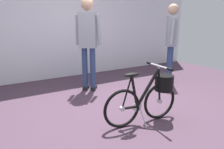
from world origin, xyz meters
The scene contains 5 objects.
ground_plane centered at (0.00, 0.00, 0.00)m, with size 8.21×8.21×0.00m, color #473342.
back_wall centered at (0.00, 2.45, 1.56)m, with size 8.21×0.10×3.11m, color silver.
folding_bike_foreground centered at (0.23, -0.54, 0.39)m, with size 1.13×0.53×0.80m.
visitor_near_wall centered at (0.10, 1.13, 1.04)m, with size 0.42×0.39×1.79m.
visitor_browsing centered at (1.88, 0.67, 0.99)m, with size 0.39×0.43×1.72m.
Camera 1 is at (-1.61, -2.58, 1.37)m, focal length 33.40 mm.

